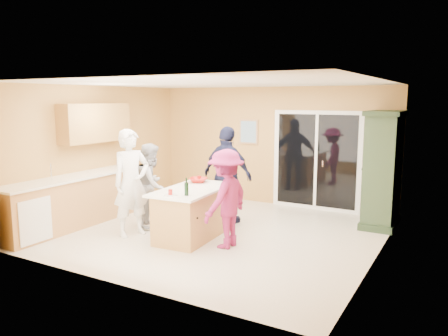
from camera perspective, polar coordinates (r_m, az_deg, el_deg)
The scene contains 22 objects.
floor at distance 7.83m, azimuth -1.33°, elevation -8.36°, with size 5.50×5.50×0.00m, color beige.
ceiling at distance 7.48m, azimuth -1.40°, elevation 11.03°, with size 5.50×5.00×0.10m, color white.
wall_back at distance 9.76m, azimuth 6.18°, elevation 2.86°, with size 5.50×0.10×2.60m, color #EEBF62.
wall_front at distance 5.57m, azimuth -14.64°, elevation -2.01°, with size 5.50×0.10×2.60m, color #EEBF62.
wall_left at distance 9.25m, azimuth -16.18°, elevation 2.22°, with size 0.10×5.00×2.60m, color #EEBF62.
wall_right at distance 6.59m, azimuth 19.65°, elevation -0.57°, with size 0.10×5.00×2.60m, color #EEBF62.
left_cabinet_run at distance 8.47m, azimuth -19.57°, elevation -4.31°, with size 0.65×3.05×1.24m.
upper_cabinets at distance 8.93m, azimuth -16.47°, elevation 5.68°, with size 0.35×1.60×0.75m, color #BB8349.
sliding_door at distance 9.39m, azimuth 11.96°, elevation 0.94°, with size 1.90×0.07×2.10m.
framed_picture at distance 9.94m, azimuth 3.23°, elevation 4.75°, with size 0.46×0.04×0.56m.
kitchen_island at distance 7.46m, azimuth -4.13°, elevation -6.07°, with size 0.98×1.67×0.85m.
green_hutch at distance 8.52m, azimuth 20.05°, elevation -0.32°, with size 0.61×1.16×2.13m.
woman_white at distance 7.61m, azimuth -12.00°, elevation -1.93°, with size 0.67×0.44×1.84m, color white.
woman_grey at distance 8.14m, azimuth -9.43°, elevation -2.22°, with size 0.75×0.58×1.54m, color #ADADB0.
woman_navy at distance 8.19m, azimuth 0.45°, elevation -0.95°, with size 1.08×0.45×1.84m, color #1B1B3C.
woman_magenta at distance 6.88m, azimuth 0.27°, elevation -4.04°, with size 1.01×0.58×1.57m, color #9C2255.
serving_bowl at distance 7.87m, azimuth -3.38°, elevation -1.59°, with size 0.32×0.32×0.08m, color #AC1B13.
tulip_vase at distance 9.44m, azimuth -12.59°, elevation 1.40°, with size 0.19×0.13×0.36m, color red.
tumbler_near at distance 6.84m, azimuth -7.03°, elevation -3.19°, with size 0.07×0.07×0.10m, color #AC1B13.
tumbler_far at distance 8.01m, azimuth -3.25°, elevation -1.35°, with size 0.06×0.06×0.09m, color #AC1B13.
wine_bottle at distance 6.81m, azimuth -4.93°, elevation -2.70°, with size 0.06×0.06×0.28m.
white_plate at distance 6.85m, azimuth -6.96°, elevation -3.53°, with size 0.20×0.20×0.01m, color silver.
Camera 1 is at (3.83, -6.42, 2.34)m, focal length 35.00 mm.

